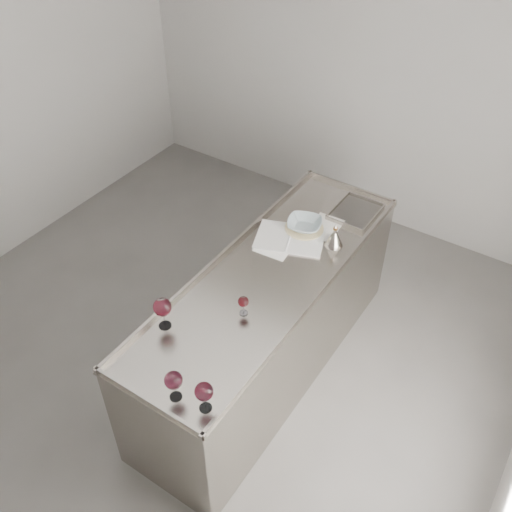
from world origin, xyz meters
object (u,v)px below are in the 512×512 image
Objects in this scene: counter at (268,322)px; ceramic_bowl at (304,224)px; wine_glass_left at (162,308)px; wine_glass_middle at (174,381)px; notebook at (290,238)px; wine_glass_right at (204,392)px; wine_glass_small at (243,302)px; wine_funnel at (334,239)px.

ceramic_bowl is (-0.04, 0.53, 0.52)m from counter.
wine_glass_left is at bearing -110.76° from counter.
wine_glass_middle is 1.48m from notebook.
wine_glass_right reaches higher than wine_glass_middle.
wine_glass_left is 1.12× the size of wine_glass_middle.
counter is 12.52× the size of wine_glass_right.
notebook is (0.20, 1.11, -0.15)m from wine_glass_left.
wine_glass_middle is 0.18m from wine_glass_right.
wine_glass_middle is 1.43× the size of wine_glass_small.
wine_funnel is at bearing 66.84° from counter.
ceramic_bowl is (-0.14, 1.61, -0.09)m from wine_glass_middle.
wine_glass_small is 0.90m from wine_funnel.
wine_glass_middle is 0.35× the size of notebook.
ceramic_bowl is at bearing 172.61° from wine_funnel.
counter is at bearing -113.16° from wine_funnel.
wine_glass_middle is at bearing -84.64° from counter.
wine_funnel reaches higher than notebook.
wine_glass_left is 1.60× the size of wine_glass_small.
ceramic_bowl reaches higher than notebook.
ceramic_bowl is at bearing 79.51° from wine_glass_left.
wine_glass_middle is 1.02× the size of wine_funnel.
wine_glass_small reaches higher than notebook.
wine_glass_left is 1.32m from wine_funnel.
wine_funnel is (0.16, 0.88, -0.04)m from wine_glass_small.
ceramic_bowl is (0.23, 1.26, -0.10)m from wine_glass_left.
wine_glass_left is at bearing -120.22° from notebook.
wine_glass_small is (0.33, 0.34, -0.06)m from wine_glass_left.
wine_glass_left is 0.48m from wine_glass_small.
counter is at bearing 95.36° from wine_glass_middle.
wine_glass_middle reaches higher than notebook.
wine_glass_left is 0.52m from wine_glass_middle.
wine_glass_left reaches higher than wine_glass_right.
counter is 0.74m from ceramic_bowl.
wine_glass_small is at bearing 45.76° from wine_glass_left.
wine_glass_left is at bearing -111.75° from wine_funnel.
wine_glass_left is at bearing 136.68° from wine_glass_middle.
notebook is (-0.07, 0.39, 0.47)m from counter.
wine_glass_small is (0.06, -0.38, 0.56)m from counter.
wine_glass_small is 0.79m from notebook.
wine_glass_left is 1.14× the size of wine_funnel.
wine_glass_right is at bearing -75.33° from counter.
wine_glass_left is at bearing -134.24° from wine_glass_small.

